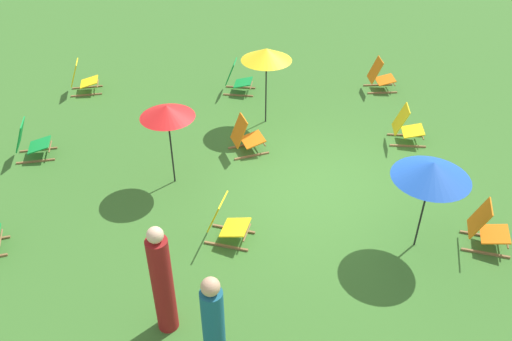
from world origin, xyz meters
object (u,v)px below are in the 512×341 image
Objects in this scene: deckchair_1 at (486,228)px; deckchair_6 at (237,78)px; umbrella_0 at (266,55)px; deckchair_3 at (246,137)px; umbrella_2 at (432,170)px; deckchair_9 at (226,221)px; umbrella_1 at (167,111)px; deckchair_4 at (82,79)px; person_1 at (162,283)px; deckchair_8 at (406,127)px; deckchair_2 at (380,76)px; person_0 at (214,332)px; deckchair_7 at (30,142)px.

deckchair_1 and deckchair_6 have the same top height.
umbrella_0 is at bearing 56.17° from deckchair_1.
deckchair_3 and deckchair_6 have the same top height.
umbrella_2 reaches higher than deckchair_3.
umbrella_0 reaches higher than deckchair_6.
deckchair_1 and deckchair_9 have the same top height.
umbrella_1 is (2.01, 5.27, 1.18)m from deckchair_1.
deckchair_1 is 1.04× the size of deckchair_4.
deckchair_6 is 0.50× the size of umbrella_1.
umbrella_2 reaches higher than deckchair_4.
person_1 reaches higher than deckchair_4.
person_1 is at bearing -179.30° from deckchair_6.
deckchair_9 is at bearing -173.44° from deckchair_6.
umbrella_2 is (-3.19, 0.72, 1.17)m from deckchair_8.
deckchair_2 is at bearing 6.83° from deckchair_8.
deckchair_3 is 0.52× the size of umbrella_1.
umbrella_2 is at bearing -153.96° from deckchair_3.
umbrella_1 is at bearing -2.14° from person_0.
deckchair_6 is 5.38m from deckchair_9.
person_0 is at bearing 124.59° from umbrella_2.
umbrella_0 reaches higher than deckchair_4.
deckchair_1 is 0.52× the size of umbrella_2.
deckchair_1 and deckchair_8 have the same top height.
deckchair_6 is 4.37m from deckchair_8.
deckchair_1 and deckchair_3 have the same top height.
deckchair_1 is 1.04× the size of deckchair_6.
person_1 is at bearing 142.14° from deckchair_8.
umbrella_2 reaches higher than deckchair_2.
deckchair_4 is 0.47× the size of umbrella_0.
deckchair_7 is 7.87m from deckchair_8.
deckchair_9 is at bearing -16.88° from person_0.
deckchair_1 is 4.87m from deckchair_3.
umbrella_2 reaches higher than umbrella_1.
person_1 is (-1.45, 3.96, -0.65)m from umbrella_2.
deckchair_7 is at bearing 18.44° from person_1.
deckchair_4 is 2.93m from deckchair_7.
deckchair_6 is at bearing 14.74° from deckchair_9.
person_1 is (-7.14, 1.10, 0.51)m from deckchair_6.
deckchair_1 is at bearing -92.44° from umbrella_2.
deckchair_4 is at bearing 9.24° from person_0.
deckchair_4 is 8.85m from person_0.
deckchair_7 is (-2.73, 4.28, 0.00)m from deckchair_6.
umbrella_2 is at bearing -151.83° from umbrella_0.
deckchair_2 is at bearing -79.74° from deckchair_7.
deckchair_1 is 3.26m from deckchair_8.
deckchair_4 and deckchair_6 have the same top height.
deckchair_3 is 4.58m from person_1.
deckchair_7 is 5.46m from person_1.
person_0 is at bearing 134.44° from deckchair_1.
deckchair_3 is (-2.71, 3.47, 0.00)m from deckchair_2.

